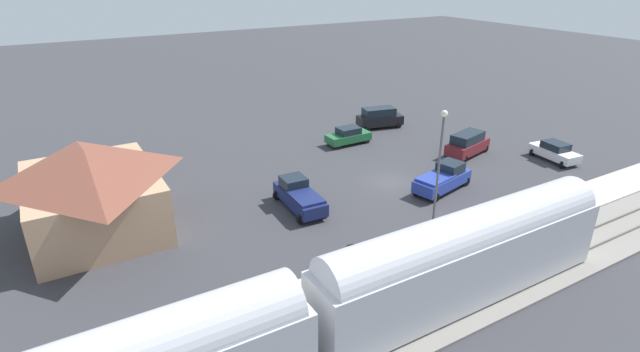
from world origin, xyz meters
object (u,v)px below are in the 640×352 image
at_px(pickup_blue, 443,178).
at_px(suv_black, 379,117).
at_px(sedan_green, 348,136).
at_px(suv_maroon, 467,144).
at_px(sedan_white, 555,151).
at_px(pickup_navy, 299,196).
at_px(station_building, 92,190).
at_px(light_pole_near_platform, 440,156).
at_px(pedestrian_on_platform, 568,191).

distance_m(pickup_blue, suv_black, 16.48).
bearing_deg(suv_black, sedan_green, 115.11).
relative_size(sedan_green, suv_maroon, 0.86).
xyz_separation_m(pickup_blue, sedan_white, (-0.38, -13.31, -0.15)).
height_order(suv_maroon, pickup_navy, suv_maroon).
bearing_deg(sedan_white, pickup_navy, 82.18).
distance_m(suv_maroon, pickup_blue, 8.71).
bearing_deg(sedan_green, station_building, 103.12).
xyz_separation_m(station_building, pickup_blue, (-7.23, -24.52, -1.91)).
distance_m(suv_black, light_pole_near_platform, 22.30).
xyz_separation_m(pickup_navy, sedan_white, (-3.38, -24.63, -0.15)).
xyz_separation_m(suv_black, light_pole_near_platform, (-19.55, 9.95, 3.99)).
xyz_separation_m(pedestrian_on_platform, suv_black, (22.42, 0.50, -0.13)).
xyz_separation_m(suv_black, sedan_white, (-15.96, -7.95, -0.27)).
xyz_separation_m(suv_maroon, sedan_white, (-4.99, -5.93, -0.27)).
relative_size(pedestrian_on_platform, suv_maroon, 0.33).
distance_m(suv_maroon, sedan_white, 7.75).
xyz_separation_m(suv_maroon, suv_black, (10.97, 2.02, 0.00)).
bearing_deg(pickup_blue, suv_maroon, -58.03).
relative_size(station_building, sedan_green, 2.40).
distance_m(pedestrian_on_platform, light_pole_near_platform, 11.51).
relative_size(suv_maroon, sedan_white, 1.12).
height_order(station_building, suv_maroon, station_building).
relative_size(station_building, light_pole_near_platform, 1.31).
relative_size(sedan_white, light_pole_near_platform, 0.57).
distance_m(suv_maroon, light_pole_near_platform, 15.26).
bearing_deg(station_building, sedan_green, -76.88).
distance_m(station_building, suv_black, 31.08).
bearing_deg(suv_maroon, pedestrian_on_platform, 172.44).
bearing_deg(station_building, pickup_blue, -106.43).
bearing_deg(pedestrian_on_platform, suv_black, 1.28).
bearing_deg(sedan_green, pickup_navy, 132.28).
xyz_separation_m(pickup_blue, suv_black, (15.58, -5.37, 0.12)).
bearing_deg(pickup_navy, suv_maroon, -85.11).
relative_size(suv_maroon, light_pole_near_platform, 0.64).
distance_m(station_building, pedestrian_on_platform, 33.53).
bearing_deg(suv_black, pedestrian_on_platform, -178.72).
height_order(station_building, pickup_navy, station_building).
xyz_separation_m(pickup_blue, light_pole_near_platform, (-3.97, 4.59, 4.11)).
bearing_deg(sedan_white, sedan_green, 46.37).
distance_m(pickup_navy, suv_black, 20.90).
bearing_deg(pickup_blue, light_pole_near_platform, 130.88).
xyz_separation_m(suv_maroon, pickup_navy, (-1.60, 18.71, -0.12)).
bearing_deg(sedan_white, pedestrian_on_platform, 130.94).
bearing_deg(station_building, light_pole_near_platform, -119.33).
height_order(pedestrian_on_platform, pickup_navy, pickup_navy).
xyz_separation_m(pedestrian_on_platform, pickup_blue, (6.83, 5.87, -0.25)).
bearing_deg(pickup_navy, suv_black, -53.00).
bearing_deg(station_building, pickup_navy, -107.73).
distance_m(pickup_navy, light_pole_near_platform, 10.53).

